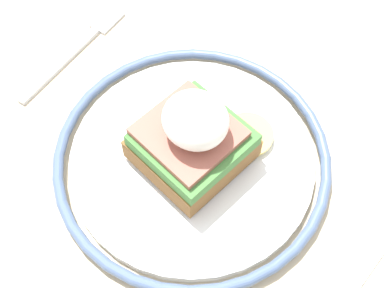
% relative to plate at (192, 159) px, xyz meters
% --- Properties ---
extents(dining_table, '(1.08, 0.84, 0.77)m').
position_rel_plate_xyz_m(dining_table, '(-0.01, -0.01, -0.12)').
color(dining_table, '#C6B28E').
rests_on(dining_table, ground_plane).
extents(plate, '(0.26, 0.26, 0.02)m').
position_rel_plate_xyz_m(plate, '(0.00, 0.00, 0.00)').
color(plate, white).
rests_on(plate, dining_table).
extents(sandwich, '(0.09, 0.12, 0.08)m').
position_rel_plate_xyz_m(sandwich, '(0.00, 0.00, 0.04)').
color(sandwich, brown).
rests_on(sandwich, plate).
extents(fork, '(0.04, 0.15, 0.00)m').
position_rel_plate_xyz_m(fork, '(-0.18, 0.01, -0.01)').
color(fork, silver).
rests_on(fork, dining_table).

